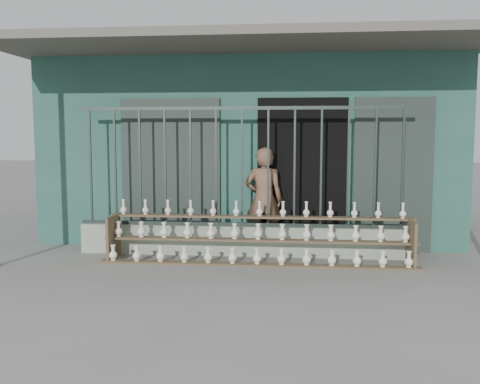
# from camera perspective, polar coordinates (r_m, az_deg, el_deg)

# --- Properties ---
(ground) EXTENTS (60.00, 60.00, 0.00)m
(ground) POSITION_cam_1_polar(r_m,az_deg,el_deg) (6.95, -0.84, -9.11)
(ground) COLOR slate
(workshop_building) EXTENTS (7.40, 6.60, 3.21)m
(workshop_building) POSITION_cam_1_polar(r_m,az_deg,el_deg) (10.92, 1.75, 5.04)
(workshop_building) COLOR #285449
(workshop_building) RESTS_ON ground
(parapet_wall) EXTENTS (5.00, 0.20, 0.45)m
(parapet_wall) POSITION_cam_1_polar(r_m,az_deg,el_deg) (8.16, 0.21, -5.20)
(parapet_wall) COLOR #98A890
(parapet_wall) RESTS_ON ground
(security_fence) EXTENTS (5.00, 0.04, 1.80)m
(security_fence) POSITION_cam_1_polar(r_m,az_deg,el_deg) (8.01, 0.22, 2.71)
(security_fence) COLOR #283330
(security_fence) RESTS_ON parapet_wall
(shelf_rack) EXTENTS (4.50, 0.68, 0.85)m
(shelf_rack) POSITION_cam_1_polar(r_m,az_deg,el_deg) (7.70, 1.95, -4.83)
(shelf_rack) COLOR brown
(shelf_rack) RESTS_ON ground
(elderly_woman) EXTENTS (0.60, 0.40, 1.63)m
(elderly_woman) POSITION_cam_1_polar(r_m,az_deg,el_deg) (8.34, 2.55, -0.83)
(elderly_woman) COLOR brown
(elderly_woman) RESTS_ON ground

